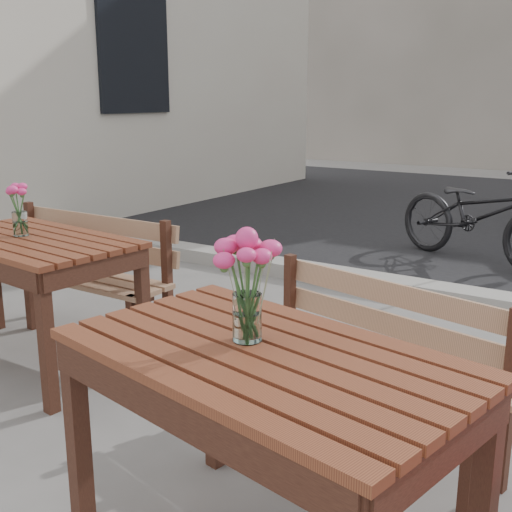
{
  "coord_description": "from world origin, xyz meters",
  "views": [
    {
      "loc": [
        0.8,
        -1.62,
        1.5
      ],
      "look_at": [
        -0.23,
        -0.03,
        1.02
      ],
      "focal_mm": 45.0,
      "sensor_mm": 36.0,
      "label": 1
    }
  ],
  "objects_px": {
    "second_table": "(33,259)",
    "bicycle": "(479,214)",
    "main_vase": "(247,271)",
    "main_table": "(264,389)"
  },
  "relations": [
    {
      "from": "second_table",
      "to": "bicycle",
      "type": "height_order",
      "value": "bicycle"
    },
    {
      "from": "second_table",
      "to": "bicycle",
      "type": "xyz_separation_m",
      "value": [
        1.48,
        3.73,
        -0.17
      ]
    },
    {
      "from": "second_table",
      "to": "main_vase",
      "type": "bearing_deg",
      "value": -13.82
    },
    {
      "from": "main_vase",
      "to": "bicycle",
      "type": "relative_size",
      "value": 0.2
    },
    {
      "from": "bicycle",
      "to": "main_table",
      "type": "bearing_deg",
      "value": -151.29
    },
    {
      "from": "main_vase",
      "to": "second_table",
      "type": "xyz_separation_m",
      "value": [
        -1.88,
        0.67,
        -0.36
      ]
    },
    {
      "from": "main_table",
      "to": "main_vase",
      "type": "relative_size",
      "value": 3.83
    },
    {
      "from": "main_vase",
      "to": "second_table",
      "type": "distance_m",
      "value": 2.03
    },
    {
      "from": "main_table",
      "to": "bicycle",
      "type": "height_order",
      "value": "bicycle"
    },
    {
      "from": "bicycle",
      "to": "second_table",
      "type": "bearing_deg",
      "value": -179.19
    }
  ]
}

